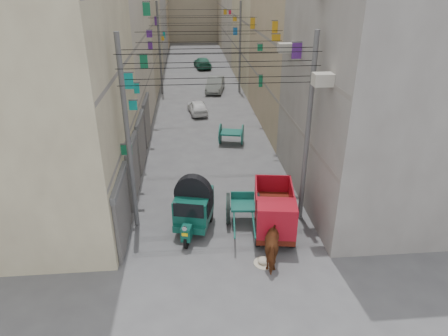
{
  "coord_description": "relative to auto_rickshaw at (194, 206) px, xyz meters",
  "views": [
    {
      "loc": [
        -1.14,
        -8.9,
        9.64
      ],
      "look_at": [
        0.23,
        6.5,
        2.32
      ],
      "focal_mm": 32.0,
      "sensor_mm": 36.0,
      "label": 1
    }
  ],
  "objects": [
    {
      "name": "end_cap_building",
      "position": [
        1.14,
        60.49,
        5.38
      ],
      "size": [
        22.0,
        10.0,
        13.0
      ],
      "primitive_type": "cube",
      "color": "tan",
      "rests_on": "ground"
    },
    {
      "name": "feed_sack",
      "position": [
        2.57,
        -2.58,
        -0.99
      ],
      "size": [
        0.5,
        0.4,
        0.25
      ],
      "primitive_type": "ellipsoid",
      "color": "beige",
      "rests_on": "ground"
    },
    {
      "name": "utility_poles",
      "position": [
        1.14,
        11.49,
        2.88
      ],
      "size": [
        7.4,
        22.2,
        8.0
      ],
      "color": "#555658",
      "rests_on": "ground"
    },
    {
      "name": "overhead_cables",
      "position": [
        1.14,
        8.89,
        5.65
      ],
      "size": [
        7.4,
        22.52,
        1.12
      ],
      "color": "black",
      "rests_on": "ground"
    },
    {
      "name": "distant_car_green",
      "position": [
        1.72,
        34.19,
        -0.51
      ],
      "size": [
        2.2,
        4.4,
        1.23
      ],
      "primitive_type": "imported",
      "rotation": [
        0.0,
        0.0,
        3.26
      ],
      "color": "#22654F",
      "rests_on": "ground"
    },
    {
      "name": "ac_units",
      "position": [
        4.79,
        2.16,
        6.31
      ],
      "size": [
        0.7,
        6.55,
        3.35
      ],
      "color": "#B1AC9F",
      "rests_on": "ground"
    },
    {
      "name": "shutters_left",
      "position": [
        -2.78,
        4.87,
        0.37
      ],
      "size": [
        0.18,
        14.4,
        2.88
      ],
      "color": "#4D4E53",
      "rests_on": "ground"
    },
    {
      "name": "horse",
      "position": [
        3.01,
        -2.51,
        -0.29
      ],
      "size": [
        1.25,
        2.09,
        1.65
      ],
      "primitive_type": "imported",
      "rotation": [
        0.0,
        0.0,
        2.95
      ],
      "color": "brown",
      "rests_on": "ground"
    },
    {
      "name": "building_row_right",
      "position": [
        9.13,
        28.62,
        5.34
      ],
      "size": [
        8.0,
        62.0,
        14.0
      ],
      "color": "gray",
      "rests_on": "ground"
    },
    {
      "name": "ground",
      "position": [
        1.14,
        -5.51,
        -1.12
      ],
      "size": [
        140.0,
        140.0,
        0.0
      ],
      "primitive_type": "plane",
      "color": "#49494C",
      "rests_on": "ground"
    },
    {
      "name": "auto_rickshaw",
      "position": [
        0.0,
        0.0,
        0.0
      ],
      "size": [
        1.96,
        2.8,
        1.9
      ],
      "rotation": [
        0.0,
        0.0,
        -0.24
      ],
      "color": "black",
      "rests_on": "ground"
    },
    {
      "name": "signboards",
      "position": [
        1.13,
        16.15,
        2.31
      ],
      "size": [
        8.22,
        40.52,
        5.67
      ],
      "color": "gold",
      "rests_on": "ground"
    },
    {
      "name": "distant_car_grey",
      "position": [
        2.48,
        22.95,
        -0.45
      ],
      "size": [
        2.14,
        4.24,
        1.33
      ],
      "primitive_type": "imported",
      "rotation": [
        0.0,
        0.0,
        -0.19
      ],
      "color": "slate",
      "rests_on": "ground"
    },
    {
      "name": "mini_truck",
      "position": [
        3.28,
        -0.8,
        -0.18
      ],
      "size": [
        2.03,
        3.66,
        1.95
      ],
      "rotation": [
        0.0,
        0.0,
        -0.15
      ],
      "color": "black",
      "rests_on": "ground"
    },
    {
      "name": "building_row_left",
      "position": [
        -6.86,
        28.62,
        5.34
      ],
      "size": [
        8.0,
        62.0,
        14.0
      ],
      "color": "beige",
      "rests_on": "ground"
    },
    {
      "name": "second_cart",
      "position": [
        2.59,
        9.49,
        -0.41
      ],
      "size": [
        1.76,
        1.62,
        1.33
      ],
      "rotation": [
        0.0,
        0.0,
        -0.22
      ],
      "color": "#135449",
      "rests_on": "ground"
    },
    {
      "name": "tonga_cart",
      "position": [
        2.12,
        0.29,
        -0.41
      ],
      "size": [
        1.54,
        3.12,
        1.37
      ],
      "rotation": [
        0.0,
        0.0,
        -0.09
      ],
      "color": "black",
      "rests_on": "ground"
    },
    {
      "name": "distant_car_white",
      "position": [
        0.61,
        16.11,
        -0.57
      ],
      "size": [
        1.72,
        3.35,
        1.09
      ],
      "primitive_type": "imported",
      "rotation": [
        0.0,
        0.0,
        3.28
      ],
      "color": "white",
      "rests_on": "ground"
    }
  ]
}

